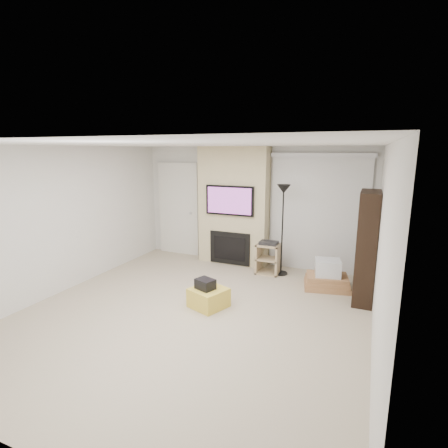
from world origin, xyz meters
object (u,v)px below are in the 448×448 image
at_px(ottoman, 209,298).
at_px(av_stand, 268,257).
at_px(bookshelf, 366,247).
at_px(floor_lamp, 283,204).
at_px(box_stack, 327,277).

distance_m(ottoman, av_stand, 1.91).
bearing_deg(bookshelf, floor_lamp, 156.24).
bearing_deg(box_stack, av_stand, 164.43).
bearing_deg(av_stand, floor_lamp, 13.93).
distance_m(floor_lamp, av_stand, 1.09).
bearing_deg(bookshelf, box_stack, 154.60).
xyz_separation_m(ottoman, box_stack, (1.62, 1.52, 0.05)).
relative_size(av_stand, bookshelf, 0.37).
relative_size(floor_lamp, bookshelf, 0.99).
relative_size(box_stack, bookshelf, 0.49).
bearing_deg(box_stack, ottoman, -136.83).
height_order(av_stand, bookshelf, bookshelf).
distance_m(ottoman, bookshelf, 2.65).
bearing_deg(ottoman, floor_lamp, 70.28).
bearing_deg(box_stack, bookshelf, -25.40).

